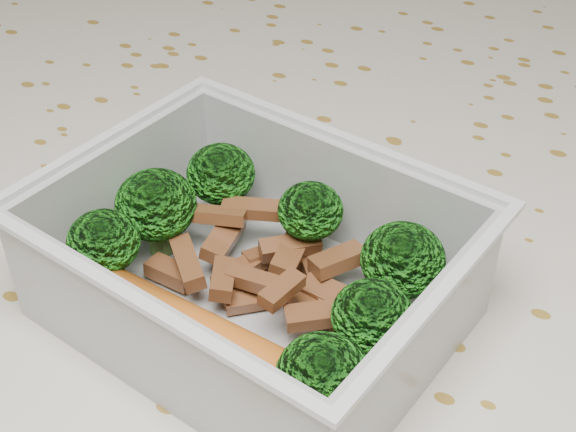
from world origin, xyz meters
The scene contains 6 objects.
dining_table centered at (0.00, 0.00, 0.67)m, with size 1.40×0.90×0.75m.
tablecloth centered at (0.00, 0.00, 0.72)m, with size 1.46×0.96×0.19m.
lunch_container centered at (0.00, -0.03, 0.78)m, with size 0.19×0.16×0.06m.
broccoli_florets centered at (0.00, -0.02, 0.79)m, with size 0.15×0.12×0.04m.
meat_pile centered at (0.00, -0.02, 0.77)m, with size 0.10×0.06×0.03m.
sausage centered at (-0.01, -0.07, 0.77)m, with size 0.14×0.03×0.02m.
Camera 1 is at (0.13, -0.24, 1.01)m, focal length 50.00 mm.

